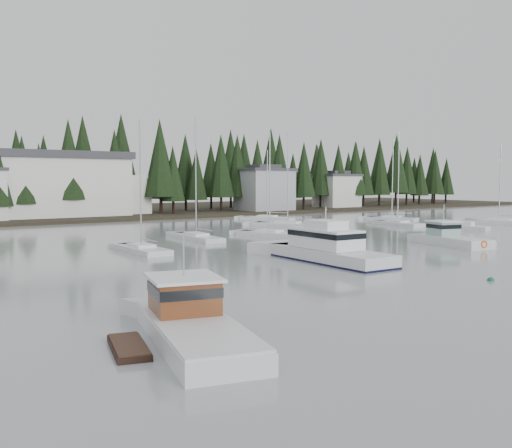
{
  "coord_description": "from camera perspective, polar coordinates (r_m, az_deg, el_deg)",
  "views": [
    {
      "loc": [
        -32.52,
        -15.72,
        6.55
      ],
      "look_at": [
        -1.98,
        27.38,
        2.5
      ],
      "focal_mm": 40.0,
      "sensor_mm": 36.0,
      "label": 1
    }
  ],
  "objects": [
    {
      "name": "lobster_boat_teal",
      "position": [
        60.93,
        18.94,
        -1.5
      ],
      "size": [
        4.97,
        8.82,
        4.65
      ],
      "rotation": [
        0.0,
        0.0,
        1.31
      ],
      "color": "silver",
      "rests_on": "ground"
    },
    {
      "name": "sailboat_6",
      "position": [
        67.08,
        1.38,
        -1.15
      ],
      "size": [
        4.98,
        8.53,
        12.67
      ],
      "rotation": [
        0.0,
        0.0,
        1.89
      ],
      "color": "silver",
      "rests_on": "ground"
    },
    {
      "name": "harbor_inn",
      "position": [
        102.42,
        -18.58,
        3.72
      ],
      "size": [
        29.5,
        11.5,
        10.9
      ],
      "color": "silver",
      "rests_on": "ground"
    },
    {
      "name": "cabin_cruiser_center",
      "position": [
        46.53,
        7.27,
        -2.79
      ],
      "size": [
        4.18,
        12.1,
        5.14
      ],
      "rotation": [
        0.0,
        0.0,
        1.53
      ],
      "color": "silver",
      "rests_on": "ground"
    },
    {
      "name": "runabout_1",
      "position": [
        66.89,
        8.39,
        -1.17
      ],
      "size": [
        3.48,
        6.3,
        1.42
      ],
      "rotation": [
        0.0,
        0.0,
        1.35
      ],
      "color": "silver",
      "rests_on": "ground"
    },
    {
      "name": "conifer_treeline",
      "position": [
        106.99,
        -17.56,
        0.67
      ],
      "size": [
        200.0,
        22.0,
        20.0
      ],
      "primitive_type": null,
      "color": "black",
      "rests_on": "ground"
    },
    {
      "name": "sailboat_5",
      "position": [
        63.55,
        -5.99,
        -1.48
      ],
      "size": [
        2.97,
        9.5,
        14.11
      ],
      "rotation": [
        0.0,
        0.0,
        1.51
      ],
      "color": "silver",
      "rests_on": "ground"
    },
    {
      "name": "sailboat_8",
      "position": [
        96.2,
        13.42,
        0.41
      ],
      "size": [
        5.63,
        8.67,
        13.78
      ],
      "rotation": [
        0.0,
        0.0,
        1.94
      ],
      "color": "silver",
      "rests_on": "ground"
    },
    {
      "name": "lobster_boat_brown",
      "position": [
        23.78,
        -6.61,
        -10.29
      ],
      "size": [
        6.36,
        10.05,
        4.72
      ],
      "rotation": [
        0.0,
        0.0,
        1.32
      ],
      "color": "silver",
      "rests_on": "ground"
    },
    {
      "name": "sailboat_0",
      "position": [
        81.27,
        3.18,
        -0.2
      ],
      "size": [
        6.97,
        10.57,
        13.83
      ],
      "rotation": [
        0.0,
        0.0,
        2.02
      ],
      "color": "silver",
      "rests_on": "ground"
    },
    {
      "name": "sailboat_1",
      "position": [
        95.06,
        1.13,
        0.47
      ],
      "size": [
        6.54,
        9.14,
        12.07
      ],
      "rotation": [
        0.0,
        0.0,
        2.07
      ],
      "color": "silver",
      "rests_on": "ground"
    },
    {
      "name": "sailboat_2",
      "position": [
        94.36,
        23.1,
        0.09
      ],
      "size": [
        6.04,
        10.19,
        13.17
      ],
      "rotation": [
        0.0,
        0.0,
        1.93
      ],
      "color": "silver",
      "rests_on": "ground"
    },
    {
      "name": "runabout_2",
      "position": [
        81.34,
        20.23,
        -0.41
      ],
      "size": [
        3.58,
        6.22,
        1.42
      ],
      "rotation": [
        0.0,
        0.0,
        1.82
      ],
      "color": "silver",
      "rests_on": "ground"
    },
    {
      "name": "mooring_buoy_green",
      "position": [
        40.46,
        22.41,
        -5.27
      ],
      "size": [
        0.47,
        0.47,
        0.47
      ],
      "primitive_type": "sphere",
      "color": "#145933",
      "rests_on": "ground"
    },
    {
      "name": "far_shore_land",
      "position": [
        117.5,
        -19.2,
        0.95
      ],
      "size": [
        240.0,
        54.0,
        1.0
      ],
      "primitive_type": "cube",
      "color": "black",
      "rests_on": "ground"
    },
    {
      "name": "house_east_a",
      "position": [
        116.11,
        0.85,
        3.57
      ],
      "size": [
        10.6,
        8.48,
        9.25
      ],
      "color": "#999EA0",
      "rests_on": "ground"
    },
    {
      "name": "sailboat_3",
      "position": [
        85.71,
        13.98,
        -0.07
      ],
      "size": [
        3.42,
        9.11,
        14.4
      ],
      "rotation": [
        0.0,
        0.0,
        1.47
      ],
      "color": "silver",
      "rests_on": "ground"
    },
    {
      "name": "house_east_b",
      "position": [
        131.76,
        8.1,
        3.41
      ],
      "size": [
        9.54,
        7.42,
        8.25
      ],
      "color": "silver",
      "rests_on": "ground"
    },
    {
      "name": "sailboat_9",
      "position": [
        53.21,
        -11.38,
        -2.69
      ],
      "size": [
        2.49,
        8.09,
        12.57
      ],
      "rotation": [
        0.0,
        0.0,
        1.57
      ],
      "color": "silver",
      "rests_on": "ground"
    }
  ]
}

